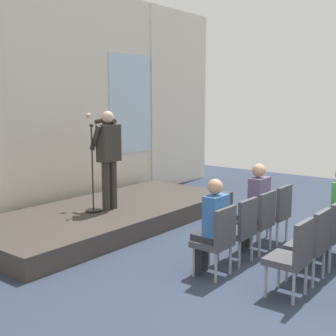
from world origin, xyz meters
name	(u,v)px	position (x,y,z in m)	size (l,w,h in m)	color
rear_partition	(56,100)	(0.02, 5.69, 2.28)	(10.61, 0.14, 4.57)	silver
stage_platform	(109,215)	(0.00, 4.25, 0.16)	(5.17, 2.29, 0.33)	#3F3833
speaker	(108,152)	(-0.10, 4.13, 1.36)	(0.51, 0.69, 1.77)	#332D28
mic_stand	(93,193)	(-0.40, 4.21, 0.66)	(0.28, 0.28, 1.55)	black
chair_r0_c0	(218,237)	(-0.90, 1.33, 0.53)	(0.46, 0.44, 0.94)	#99999E
audience_r0_c0	(212,222)	(-0.90, 1.42, 0.72)	(0.36, 0.39, 1.29)	#2D2D33
chair_r0_c1	(240,227)	(-0.30, 1.33, 0.53)	(0.46, 0.44, 0.94)	#99999E
chair_r0_c2	(260,218)	(0.30, 1.33, 0.53)	(0.46, 0.44, 0.94)	#99999E
audience_r0_c2	(256,203)	(0.30, 1.41, 0.75)	(0.36, 0.39, 1.36)	#2D2D33
chair_r0_c3	(277,210)	(0.90, 1.33, 0.53)	(0.46, 0.44, 0.94)	#99999E
chair_r1_c0	(293,254)	(-0.90, 0.31, 0.53)	(0.46, 0.44, 0.94)	#99999E
chair_r1_c1	(313,241)	(-0.30, 0.31, 0.53)	(0.46, 0.44, 0.94)	#99999E
chair_r1_c2	(329,230)	(0.30, 0.31, 0.53)	(0.46, 0.44, 0.94)	#99999E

